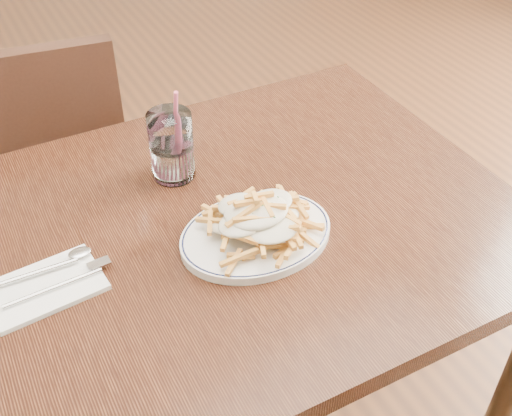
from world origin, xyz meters
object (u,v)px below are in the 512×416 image
chair_far (45,173)px  loaded_fries (256,216)px  fries_plate (256,235)px  water_glass (172,150)px  table (192,264)px

chair_far → loaded_fries: chair_far is taller
fries_plate → water_glass: bearing=103.0°
fries_plate → water_glass: 0.25m
chair_far → water_glass: size_ratio=4.84×
table → loaded_fries: loaded_fries is taller
chair_far → fries_plate: bearing=-70.8°
fries_plate → table: bearing=144.3°
chair_far → fries_plate: chair_far is taller
loaded_fries → table: bearing=144.3°
table → chair_far: 0.67m
chair_far → fries_plate: size_ratio=2.72×
table → water_glass: size_ratio=6.46×
table → loaded_fries: bearing=-35.7°
table → fries_plate: size_ratio=3.63×
water_glass → chair_far: bearing=112.3°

